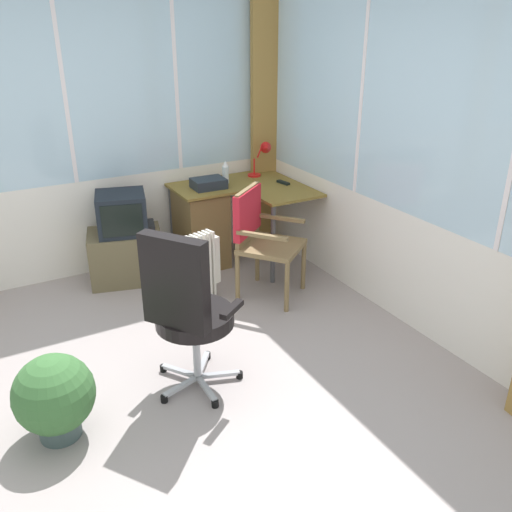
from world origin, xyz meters
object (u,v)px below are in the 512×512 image
spray_bottle (226,172)px  office_chair (186,305)px  space_heater (200,269)px  wooden_armchair (258,229)px  tv_on_stand (125,242)px  potted_plant (55,396)px  desk_lamp (263,154)px  tv_remote (283,183)px  desk (206,223)px  paper_tray (209,183)px

spray_bottle → office_chair: size_ratio=0.19×
spray_bottle → space_heater: 1.13m
wooden_armchair → tv_on_stand: bearing=138.8°
potted_plant → desk_lamp: bearing=37.5°
tv_remote → desk: bearing=151.2°
wooden_armchair → potted_plant: wooden_armchair is taller
desk → desk_lamp: desk_lamp is taller
office_chair → potted_plant: size_ratio=2.13×
desk_lamp → spray_bottle: bearing=-176.1°
tv_on_stand → space_heater: (0.41, -0.73, -0.05)m
desk → spray_bottle: 0.51m
spray_bottle → paper_tray: bearing=-162.1°
potted_plant → tv_on_stand: bearing=62.0°
desk → potted_plant: desk is taller
desk → wooden_armchair: wooden_armchair is taller
desk → office_chair: 2.02m
desk → potted_plant: size_ratio=2.20×
tv_remote → wooden_armchair: (-0.59, -0.55, -0.18)m
wooden_armchair → space_heater: (-0.51, 0.07, -0.28)m
tv_on_stand → wooden_armchair: bearing=-41.2°
desk_lamp → paper_tray: desk_lamp is taller
desk_lamp → potted_plant: 3.14m
desk_lamp → potted_plant: size_ratio=0.66×
wooden_armchair → space_heater: bearing=172.2°
office_chair → spray_bottle: bearing=57.3°
spray_bottle → paper_tray: size_ratio=0.72×
desk → office_chair: office_chair is taller
desk_lamp → space_heater: desk_lamp is taller
desk → tv_on_stand: bearing=179.7°
paper_tray → office_chair: size_ratio=0.27×
desk → potted_plant: (-1.76, -1.80, -0.14)m
office_chair → desk_lamp: bearing=49.1°
tv_remote → office_chair: bearing=-146.1°
tv_on_stand → potted_plant: bearing=-118.0°
wooden_armchair → tv_on_stand: wooden_armchair is taller
potted_plant → office_chair: bearing=1.3°
spray_bottle → wooden_armchair: (-0.12, -0.84, -0.27)m
wooden_armchair → office_chair: 1.43m
space_heater → spray_bottle: bearing=50.6°
paper_tray → space_heater: size_ratio=0.48×
desk_lamp → wooden_armchair: bearing=-122.5°
potted_plant → tv_remote: bearing=32.1°
paper_tray → space_heater: bearing=-120.9°
wooden_armchair → space_heater: size_ratio=1.51×
spray_bottle → wooden_armchair: bearing=-98.1°
desk → tv_on_stand: (-0.80, 0.00, -0.05)m
wooden_armchair → tv_on_stand: (-0.92, 0.80, -0.23)m
tv_remote → space_heater: size_ratio=0.24×
tv_remote → space_heater: (-1.10, -0.48, -0.46)m
spray_bottle → paper_tray: (-0.21, -0.07, -0.06)m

